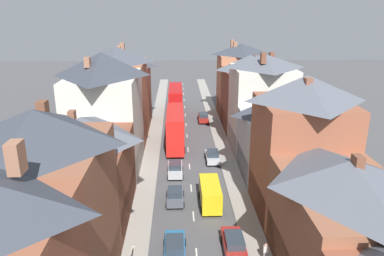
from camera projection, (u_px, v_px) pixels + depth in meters
pavement_left at (153, 145)px, 55.38m from camera, size 2.20×104.00×0.14m
pavement_right at (222, 144)px, 55.77m from camera, size 2.20×104.00×0.14m
centre_line_dashes at (188, 149)px, 53.69m from camera, size 0.14×97.80×0.01m
terrace_row_left at (90, 145)px, 37.37m from camera, size 8.00×64.91×14.55m
terrace_row_right at (285, 137)px, 40.68m from camera, size 8.00×69.87×14.04m
double_decker_bus_lead at (176, 100)px, 70.03m from camera, size 2.74×10.80×5.30m
double_decker_bus_mid_street at (175, 128)px, 54.24m from camera, size 2.74×10.80×5.30m
car_near_silver at (175, 248)px, 30.42m from camera, size 1.90×4.57×1.60m
car_parked_left_a at (213, 156)px, 49.22m from camera, size 1.90×4.01×1.58m
car_mid_black at (176, 99)px, 79.42m from camera, size 1.90×4.08×1.63m
car_parked_left_b at (234, 244)px, 30.90m from camera, size 1.90×4.51×1.66m
car_mid_white at (175, 169)px, 45.24m from camera, size 1.90×3.95×1.68m
car_far_grey at (203, 117)px, 66.52m from camera, size 1.90×4.31×1.59m
car_parked_right_b at (175, 195)px, 39.00m from camera, size 1.90×3.83×1.57m
delivery_van at (210, 193)px, 38.22m from camera, size 2.20×5.20×2.41m
pedestrian_near_right at (265, 251)px, 29.65m from camera, size 0.36×0.22×1.61m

